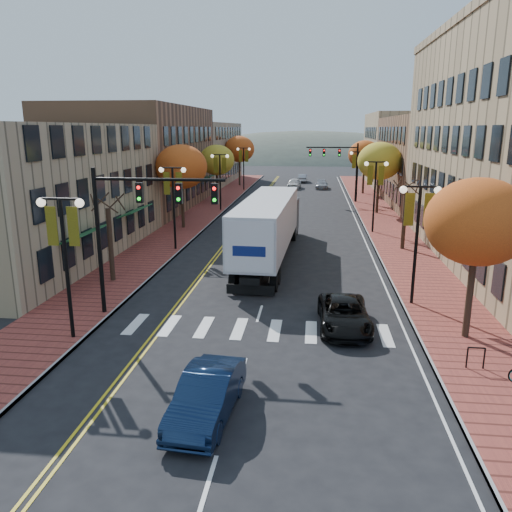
% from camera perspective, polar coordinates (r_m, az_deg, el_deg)
% --- Properties ---
extents(ground, '(200.00, 200.00, 0.00)m').
position_cam_1_polar(ground, '(20.63, -0.81, -10.55)').
color(ground, black).
rests_on(ground, ground).
extents(sidewalk_left, '(4.00, 85.00, 0.15)m').
position_cam_1_polar(sidewalk_left, '(53.02, -5.95, 4.97)').
color(sidewalk_left, brown).
rests_on(sidewalk_left, ground).
extents(sidewalk_right, '(4.00, 85.00, 0.15)m').
position_cam_1_polar(sidewalk_right, '(52.18, 13.79, 4.48)').
color(sidewalk_right, brown).
rests_on(sidewalk_right, ground).
extents(building_left_near, '(12.00, 22.00, 9.00)m').
position_cam_1_polar(building_left_near, '(37.29, -25.03, 6.60)').
color(building_left_near, '#9E8966').
rests_on(building_left_near, ground).
extents(building_left_mid, '(12.00, 24.00, 11.00)m').
position_cam_1_polar(building_left_mid, '(57.99, -13.22, 10.88)').
color(building_left_mid, brown).
rests_on(building_left_mid, ground).
extents(building_left_far, '(12.00, 26.00, 9.50)m').
position_cam_1_polar(building_left_far, '(81.98, -7.25, 11.54)').
color(building_left_far, '#9E8966').
rests_on(building_left_far, ground).
extents(building_right_mid, '(15.00, 24.00, 10.00)m').
position_cam_1_polar(building_right_mid, '(62.75, 21.79, 10.03)').
color(building_right_mid, brown).
rests_on(building_right_mid, ground).
extents(building_right_far, '(15.00, 20.00, 11.00)m').
position_cam_1_polar(building_right_far, '(84.15, 18.00, 11.55)').
color(building_right_far, '#9E8966').
rests_on(building_right_far, ground).
extents(tree_left_a, '(0.28, 0.28, 4.20)m').
position_cam_1_polar(tree_left_a, '(29.62, -16.29, 1.24)').
color(tree_left_a, '#382619').
rests_on(tree_left_a, sidewalk_left).
extents(tree_left_b, '(4.48, 4.48, 7.21)m').
position_cam_1_polar(tree_left_b, '(44.18, -8.54, 10.03)').
color(tree_left_b, '#382619').
rests_on(tree_left_b, sidewalk_left).
extents(tree_left_c, '(4.16, 4.16, 6.69)m').
position_cam_1_polar(tree_left_c, '(59.76, -4.51, 10.87)').
color(tree_left_c, '#382619').
rests_on(tree_left_c, sidewalk_left).
extents(tree_left_d, '(4.61, 4.61, 7.42)m').
position_cam_1_polar(tree_left_d, '(77.46, -1.92, 12.11)').
color(tree_left_d, '#382619').
rests_on(tree_left_d, sidewalk_left).
extents(tree_right_a, '(4.16, 4.16, 6.69)m').
position_cam_1_polar(tree_right_a, '(21.87, 24.01, 3.55)').
color(tree_right_a, '#382619').
rests_on(tree_right_a, sidewalk_right).
extents(tree_right_b, '(0.28, 0.28, 4.20)m').
position_cam_1_polar(tree_right_b, '(37.68, 16.58, 3.95)').
color(tree_right_b, '#382619').
rests_on(tree_right_b, sidewalk_right).
extents(tree_right_c, '(4.48, 4.48, 7.21)m').
position_cam_1_polar(tree_right_c, '(53.05, 13.95, 10.48)').
color(tree_right_c, '#382619').
rests_on(tree_right_c, sidewalk_right).
extents(tree_right_d, '(4.35, 4.35, 7.00)m').
position_cam_1_polar(tree_right_d, '(68.94, 12.31, 11.25)').
color(tree_right_d, '#382619').
rests_on(tree_right_d, sidewalk_right).
extents(lamp_left_a, '(1.96, 0.36, 6.05)m').
position_cam_1_polar(lamp_left_a, '(21.50, -21.10, 1.59)').
color(lamp_left_a, black).
rests_on(lamp_left_a, ground).
extents(lamp_left_b, '(1.96, 0.36, 6.05)m').
position_cam_1_polar(lamp_left_b, '(36.22, -9.44, 7.23)').
color(lamp_left_b, black).
rests_on(lamp_left_b, ground).
extents(lamp_left_c, '(1.96, 0.36, 6.05)m').
position_cam_1_polar(lamp_left_c, '(53.66, -4.14, 9.66)').
color(lamp_left_c, black).
rests_on(lamp_left_c, ground).
extents(lamp_left_d, '(1.96, 0.36, 6.05)m').
position_cam_1_polar(lamp_left_d, '(71.38, -1.42, 10.87)').
color(lamp_left_d, black).
rests_on(lamp_left_d, ground).
extents(lamp_right_a, '(1.96, 0.36, 6.05)m').
position_cam_1_polar(lamp_right_a, '(25.44, 18.02, 3.72)').
color(lamp_right_a, black).
rests_on(lamp_right_a, ground).
extents(lamp_right_b, '(1.96, 0.36, 6.05)m').
position_cam_1_polar(lamp_right_b, '(43.07, 13.47, 8.15)').
color(lamp_right_b, black).
rests_on(lamp_right_b, ground).
extents(lamp_right_c, '(1.96, 0.36, 6.05)m').
position_cam_1_polar(lamp_right_c, '(60.91, 11.55, 9.98)').
color(lamp_right_c, black).
rests_on(lamp_right_c, ground).
extents(traffic_mast_near, '(6.10, 0.35, 7.00)m').
position_cam_1_polar(traffic_mast_near, '(23.26, -13.42, 4.66)').
color(traffic_mast_near, black).
rests_on(traffic_mast_near, ground).
extents(traffic_mast_far, '(6.10, 0.34, 7.00)m').
position_cam_1_polar(traffic_mast_far, '(60.73, 9.64, 10.65)').
color(traffic_mast_far, black).
rests_on(traffic_mast_far, ground).
extents(semi_truck, '(3.41, 17.32, 4.31)m').
position_cam_1_polar(semi_truck, '(33.72, 1.60, 3.84)').
color(semi_truck, black).
rests_on(semi_truck, ground).
extents(navy_sedan, '(1.88, 4.52, 1.45)m').
position_cam_1_polar(navy_sedan, '(16.01, -5.65, -15.56)').
color(navy_sedan, '#0D1C37').
rests_on(navy_sedan, ground).
extents(black_suv, '(2.35, 4.82, 1.32)m').
position_cam_1_polar(black_suv, '(22.70, 10.04, -6.58)').
color(black_suv, black).
rests_on(black_suv, ground).
extents(car_far_white, '(2.16, 4.61, 1.53)m').
position_cam_1_polar(car_far_white, '(74.60, 4.37, 8.26)').
color(car_far_white, silver).
rests_on(car_far_white, ground).
extents(car_far_silver, '(1.79, 4.39, 1.27)m').
position_cam_1_polar(car_far_silver, '(75.09, 7.49, 8.13)').
color(car_far_silver, '#919298').
rests_on(car_far_silver, ground).
extents(car_far_oncoming, '(1.51, 4.12, 1.35)m').
position_cam_1_polar(car_far_oncoming, '(83.75, 5.33, 8.85)').
color(car_far_oncoming, '#A2A2A9').
rests_on(car_far_oncoming, ground).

